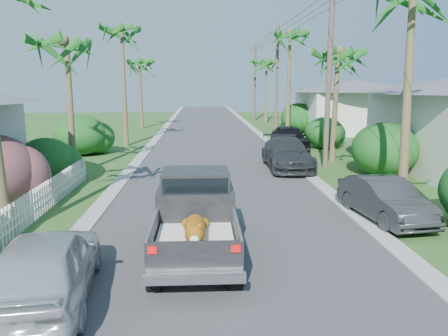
{
  "coord_description": "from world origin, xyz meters",
  "views": [
    {
      "loc": [
        -0.75,
        -8.72,
        4.21
      ],
      "look_at": [
        0.03,
        5.95,
        1.4
      ],
      "focal_mm": 35.0,
      "sensor_mm": 36.0,
      "label": 1
    }
  ],
  "objects": [
    {
      "name": "palm_l_b",
      "position": [
        -6.8,
        12.0,
        6.15
      ],
      "size": [
        4.4,
        4.4,
        7.4
      ],
      "color": "olive",
      "rests_on": "ground"
    },
    {
      "name": "palm_l_c",
      "position": [
        -6.0,
        22.0,
        7.91
      ],
      "size": [
        4.4,
        4.4,
        9.2
      ],
      "color": "olive",
      "rests_on": "ground"
    },
    {
      "name": "parked_car_rn",
      "position": [
        5.0,
        4.27,
        0.66
      ],
      "size": [
        1.9,
        4.14,
        1.32
      ],
      "primitive_type": "imported",
      "rotation": [
        0.0,
        0.0,
        0.13
      ],
      "color": "#292C2E",
      "rests_on": "ground"
    },
    {
      "name": "parked_car_rf",
      "position": [
        5.0,
        19.27,
        0.8
      ],
      "size": [
        2.0,
        4.74,
        1.6
      ],
      "primitive_type": "imported",
      "rotation": [
        0.0,
        0.0,
        0.02
      ],
      "color": "black",
      "rests_on": "ground"
    },
    {
      "name": "house_right_far",
      "position": [
        13.0,
        30.0,
        2.12
      ],
      "size": [
        9.0,
        8.0,
        4.6
      ],
      "color": "silver",
      "rests_on": "ground"
    },
    {
      "name": "shrub_r_b",
      "position": [
        7.8,
        11.0,
        1.25
      ],
      "size": [
        3.0,
        3.3,
        2.5
      ],
      "primitive_type": "ellipsoid",
      "color": "#194614",
      "rests_on": "ground"
    },
    {
      "name": "picket_fence",
      "position": [
        -6.0,
        5.5,
        0.5
      ],
      "size": [
        0.1,
        11.0,
        1.0
      ],
      "primitive_type": "cube",
      "color": "white",
      "rests_on": "ground"
    },
    {
      "name": "parked_car_rm",
      "position": [
        3.6,
        12.95,
        0.76
      ],
      "size": [
        2.21,
        5.3,
        1.53
      ],
      "primitive_type": "imported",
      "rotation": [
        0.0,
        0.0,
        -0.01
      ],
      "color": "#2A2C2F",
      "rests_on": "ground"
    },
    {
      "name": "road",
      "position": [
        0.0,
        25.0,
        0.01
      ],
      "size": [
        8.0,
        100.0,
        0.02
      ],
      "primitive_type": "cube",
      "color": "#38383A",
      "rests_on": "ground"
    },
    {
      "name": "shrub_r_d",
      "position": [
        8.0,
        30.0,
        1.3
      ],
      "size": [
        3.2,
        3.52,
        2.6
      ],
      "primitive_type": "ellipsoid",
      "color": "#194614",
      "rests_on": "ground"
    },
    {
      "name": "utility_pole_b",
      "position": [
        5.6,
        13.0,
        4.6
      ],
      "size": [
        1.6,
        0.26,
        9.0
      ],
      "color": "brown",
      "rests_on": "ground"
    },
    {
      "name": "shrub_l_d",
      "position": [
        -8.0,
        18.0,
        1.2
      ],
      "size": [
        3.2,
        3.52,
        2.4
      ],
      "primitive_type": "ellipsoid",
      "color": "#194614",
      "rests_on": "ground"
    },
    {
      "name": "palm_r_c",
      "position": [
        6.2,
        26.0,
        8.11
      ],
      "size": [
        4.4,
        4.4,
        9.4
      ],
      "color": "olive",
      "rests_on": "ground"
    },
    {
      "name": "pickup_truck",
      "position": [
        -0.9,
        2.01,
        1.01
      ],
      "size": [
        1.98,
        5.12,
        2.06
      ],
      "color": "black",
      "rests_on": "ground"
    },
    {
      "name": "parked_car_ln",
      "position": [
        -3.78,
        -0.64,
        0.75
      ],
      "size": [
        2.29,
        4.58,
        1.5
      ],
      "primitive_type": "imported",
      "rotation": [
        0.0,
        0.0,
        3.26
      ],
      "color": "silver",
      "rests_on": "ground"
    },
    {
      "name": "shrub_r_c",
      "position": [
        7.5,
        20.0,
        1.05
      ],
      "size": [
        2.6,
        2.86,
        2.1
      ],
      "primitive_type": "ellipsoid",
      "color": "#194614",
      "rests_on": "ground"
    },
    {
      "name": "palm_r_b",
      "position": [
        6.6,
        15.0,
        5.95
      ],
      "size": [
        4.4,
        4.4,
        7.2
      ],
      "color": "olive",
      "rests_on": "ground"
    },
    {
      "name": "utility_pole_d",
      "position": [
        5.6,
        43.0,
        4.6
      ],
      "size": [
        1.6,
        0.26,
        9.0
      ],
      "color": "brown",
      "rests_on": "ground"
    },
    {
      "name": "ground",
      "position": [
        0.0,
        0.0,
        0.0
      ],
      "size": [
        120.0,
        120.0,
        0.0
      ],
      "primitive_type": "plane",
      "color": "#2E551F",
      "rests_on": "ground"
    },
    {
      "name": "shrub_l_c",
      "position": [
        -7.4,
        10.0,
        1.0
      ],
      "size": [
        2.4,
        2.64,
        2.0
      ],
      "primitive_type": "ellipsoid",
      "color": "#194614",
      "rests_on": "ground"
    },
    {
      "name": "palm_l_d",
      "position": [
        -6.5,
        34.0,
        6.44
      ],
      "size": [
        4.4,
        4.4,
        7.7
      ],
      "color": "olive",
      "rests_on": "ground"
    },
    {
      "name": "curb_left",
      "position": [
        -4.3,
        25.0,
        0.03
      ],
      "size": [
        0.6,
        100.0,
        0.06
      ],
      "primitive_type": "cube",
      "color": "#A5A39E",
      "rests_on": "ground"
    },
    {
      "name": "curb_right",
      "position": [
        4.3,
        25.0,
        0.03
      ],
      "size": [
        0.6,
        100.0,
        0.06
      ],
      "primitive_type": "cube",
      "color": "#A5A39E",
      "rests_on": "ground"
    },
    {
      "name": "palm_r_d",
      "position": [
        6.5,
        40.0,
        6.74
      ],
      "size": [
        4.4,
        4.4,
        8.0
      ],
      "color": "olive",
      "rests_on": "ground"
    },
    {
      "name": "utility_pole_c",
      "position": [
        5.6,
        28.0,
        4.6
      ],
      "size": [
        1.6,
        0.26,
        9.0
      ],
      "color": "brown",
      "rests_on": "ground"
    }
  ]
}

